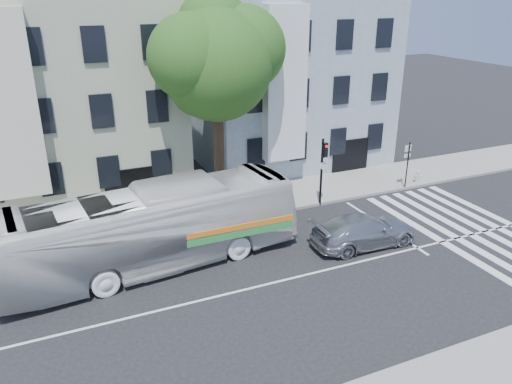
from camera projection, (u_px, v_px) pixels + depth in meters
ground at (291, 278)px, 20.44m from camera, size 120.00×120.00×0.00m
sidewalk_far at (224, 205)px, 27.20m from camera, size 80.00×4.00×0.15m
building_left at (64, 94)px, 28.49m from camera, size 12.00×10.00×11.00m
building_right at (283, 78)px, 33.72m from camera, size 12.00×10.00×11.00m
street_tree at (216, 58)px, 24.94m from camera, size 7.30×5.90×11.10m
bus at (153, 228)px, 20.79m from camera, size 4.23×12.84×3.51m
sedan at (364, 231)px, 22.87m from camera, size 2.18×5.06×1.45m
hedge at (150, 221)px, 24.42m from camera, size 8.54×1.85×0.70m
traffic_signal at (323, 164)px, 26.39m from camera, size 0.40×0.52×3.79m
fire_hydrant at (418, 176)px, 30.11m from camera, size 0.46×0.27×0.83m
far_sign_pole at (408, 159)px, 28.96m from camera, size 0.50×0.19×2.75m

